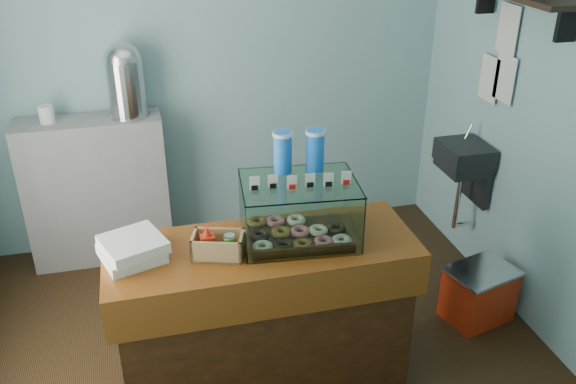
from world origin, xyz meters
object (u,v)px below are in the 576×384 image
object	(u,v)px
coffee_urn	(125,78)
red_cooler	(479,294)
counter	(264,314)
display_case	(298,206)

from	to	relation	value
coffee_urn	red_cooler	xyz separation A→B (m)	(2.07, -1.37, -1.19)
counter	red_cooler	bearing A→B (deg)	8.01
counter	display_case	size ratio (longest dim) A/B	2.55
red_cooler	coffee_urn	bearing A→B (deg)	131.70
counter	red_cooler	xyz separation A→B (m)	(1.46, 0.21, -0.27)
coffee_urn	red_cooler	bearing A→B (deg)	-33.59
counter	coffee_urn	world-z (taller)	coffee_urn
coffee_urn	red_cooler	distance (m)	2.75
counter	coffee_urn	size ratio (longest dim) A/B	3.09
display_case	red_cooler	xyz separation A→B (m)	(1.26, 0.15, -0.89)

